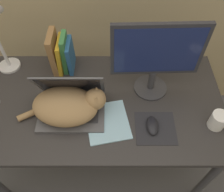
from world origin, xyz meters
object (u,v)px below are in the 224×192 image
book_row (60,54)px  cat (67,106)px  external_monitor (156,56)px  computer_mouse (152,125)px  laptop (71,103)px  mug (218,120)px  notepad (107,122)px

book_row → cat: bearing=-77.9°
external_monitor → cat: bearing=-158.5°
external_monitor → computer_mouse: size_ratio=4.13×
external_monitor → book_row: (-0.51, 0.17, -0.14)m
book_row → laptop: bearing=-74.9°
external_monitor → computer_mouse: bearing=-93.3°
laptop → computer_mouse: 0.43m
laptop → book_row: (-0.08, 0.31, 0.06)m
computer_mouse → mug: size_ratio=0.91×
laptop → external_monitor: (0.43, 0.14, 0.20)m
laptop → computer_mouse: laptop is taller
cat → computer_mouse: 0.44m
computer_mouse → book_row: size_ratio=0.45×
laptop → notepad: 0.21m
laptop → cat: bearing=-106.3°
computer_mouse → notepad: size_ratio=0.40×
cat → computer_mouse: (0.43, -0.08, -0.06)m
mug → computer_mouse: bearing=-177.9°
computer_mouse → mug: mug is taller
external_monitor → mug: (0.31, -0.24, -0.20)m
cat → mug: bearing=-5.4°
laptop → computer_mouse: (0.42, -0.12, -0.03)m
laptop → notepad: bearing=-24.5°
cat → book_row: 0.35m
mug → laptop: bearing=172.0°
book_row → external_monitor: bearing=-18.3°
cat → mug: (0.75, -0.07, -0.03)m
laptop → external_monitor: bearing=18.0°
notepad → computer_mouse: bearing=-7.6°
external_monitor → computer_mouse: 0.34m
external_monitor → notepad: external_monitor is taller
cat → external_monitor: external_monitor is taller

